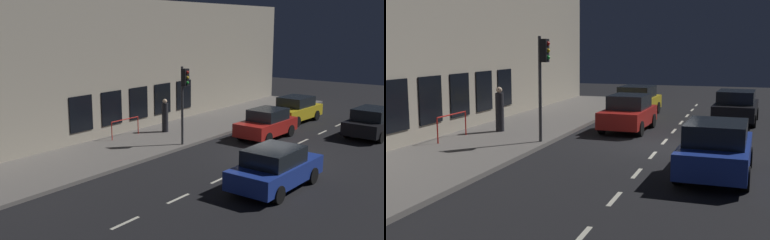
% 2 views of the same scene
% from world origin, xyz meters
% --- Properties ---
extents(ground_plane, '(60.00, 60.00, 0.00)m').
position_xyz_m(ground_plane, '(0.00, 0.00, 0.00)').
color(ground_plane, black).
extents(sidewalk, '(4.50, 32.00, 0.15)m').
position_xyz_m(sidewalk, '(6.25, 0.00, 0.07)').
color(sidewalk, slate).
rests_on(sidewalk, ground).
extents(building_facade, '(0.65, 32.00, 7.43)m').
position_xyz_m(building_facade, '(8.80, 0.00, 3.71)').
color(building_facade, '#B2A893').
rests_on(building_facade, ground).
extents(lane_centre_line, '(0.12, 27.20, 0.01)m').
position_xyz_m(lane_centre_line, '(0.00, -1.00, 0.00)').
color(lane_centre_line, beige).
rests_on(lane_centre_line, ground).
extents(traffic_light, '(0.47, 0.32, 3.90)m').
position_xyz_m(traffic_light, '(4.17, 1.23, 2.94)').
color(traffic_light, '#424244').
rests_on(traffic_light, sidewalk).
extents(parked_car_0, '(2.13, 4.26, 1.58)m').
position_xyz_m(parked_car_0, '(2.63, -8.05, 0.79)').
color(parked_car_0, gold).
rests_on(parked_car_0, ground).
extents(parked_car_1, '(2.18, 4.36, 1.58)m').
position_xyz_m(parked_car_1, '(-2.51, -7.04, 0.79)').
color(parked_car_1, black).
rests_on(parked_car_1, ground).
extents(parked_car_2, '(1.98, 3.91, 1.58)m').
position_xyz_m(parked_car_2, '(1.93, -3.10, 0.79)').
color(parked_car_2, red).
rests_on(parked_car_2, ground).
extents(parked_car_3, '(2.05, 4.35, 1.58)m').
position_xyz_m(parked_car_3, '(-2.18, 3.74, 0.79)').
color(parked_car_3, '#1E389E').
rests_on(parked_car_3, ground).
extents(pedestrian_0, '(0.49, 0.49, 1.86)m').
position_xyz_m(pedestrian_0, '(6.82, -0.37, 1.02)').
color(pedestrian_0, '#232328').
rests_on(pedestrian_0, sidewalk).
extents(red_railing, '(0.05, 1.98, 0.97)m').
position_xyz_m(red_railing, '(7.70, 1.85, 0.86)').
color(red_railing, red).
rests_on(red_railing, sidewalk).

